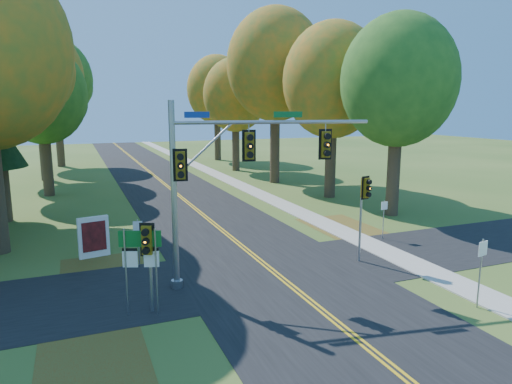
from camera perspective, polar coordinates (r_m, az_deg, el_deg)
name	(u,v)px	position (r m, az deg, el deg)	size (l,w,h in m)	color
ground	(293,288)	(18.22, 4.70, -11.89)	(160.00, 160.00, 0.00)	#36541D
road_main	(293,288)	(18.22, 4.70, -11.86)	(8.00, 160.00, 0.02)	black
road_cross	(273,271)	(19.90, 2.09, -9.86)	(60.00, 6.00, 0.02)	black
centerline_left	(291,288)	(18.17, 4.42, -11.86)	(0.10, 160.00, 0.01)	gold
centerline_right	(296,287)	(18.26, 4.99, -11.77)	(0.10, 160.00, 0.01)	gold
sidewalk_east	(420,267)	(21.55, 19.80, -8.81)	(1.60, 160.00, 0.06)	#9E998E
leaf_patch_w_near	(111,276)	(20.28, -17.66, -9.97)	(4.00, 6.00, 0.00)	brown
leaf_patch_e	(354,232)	(26.42, 12.13, -4.93)	(3.50, 8.00, 0.00)	brown
leaf_patch_w_far	(94,369)	(13.88, -19.61, -20.08)	(3.00, 5.00, 0.00)	brown
tree_e_a	(399,82)	(30.62, 17.40, 13.04)	(7.20, 7.20, 12.73)	#38281C
tree_e_b	(333,81)	(35.87, 9.62, 13.51)	(7.60, 7.60, 13.33)	#38281C
tree_w_c	(42,94)	(39.56, -25.18, 11.00)	(6.80, 6.80, 11.91)	#38281C
tree_e_c	(276,66)	(42.66, 2.49, 15.52)	(8.80, 8.80, 15.79)	#38281C
tree_w_d	(39,77)	(48.36, -25.53, 12.89)	(8.20, 8.20, 14.56)	#38281C
tree_e_d	(236,95)	(50.81, -2.55, 11.97)	(7.00, 7.00, 12.32)	#38281C
tree_w_e	(56,80)	(59.21, -23.75, 12.69)	(8.40, 8.40, 14.97)	#38281C
tree_e_e	(217,90)	(61.38, -4.87, 12.58)	(7.80, 7.80, 13.74)	#38281C
traffic_mast	(225,169)	(17.41, -3.85, 2.90)	(7.85, 1.59, 7.21)	gray
east_signal_pole	(364,197)	(20.77, 13.40, -0.66)	(0.45, 0.53, 3.97)	#979B9F
ped_signal_pole	(148,247)	(15.67, -13.36, -6.67)	(0.47, 0.58, 3.20)	#989BA0
route_sign_cluster	(141,254)	(15.75, -14.24, -7.58)	(1.34, 0.52, 3.02)	gray
info_kiosk	(94,237)	(22.72, -19.63, -5.34)	(1.42, 0.46, 1.94)	silver
reg_sign_e_north	(384,213)	(25.17, 15.70, -2.49)	(0.40, 0.07, 2.10)	gray
reg_sign_e_south	(481,261)	(17.72, 26.35, -7.74)	(0.48, 0.13, 2.51)	gray
reg_sign_w	(138,234)	(20.79, -14.52, -5.14)	(0.40, 0.11, 2.11)	gray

